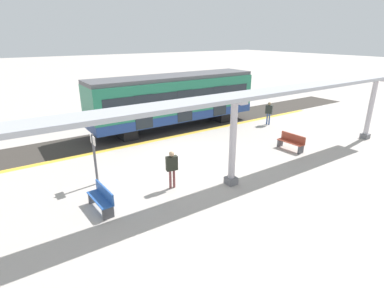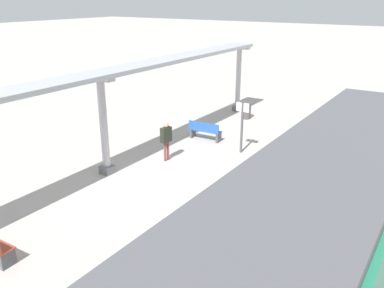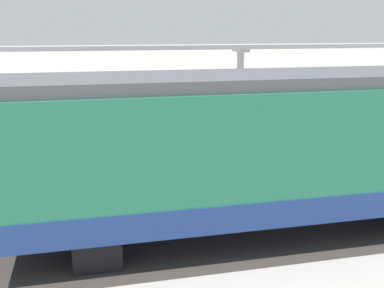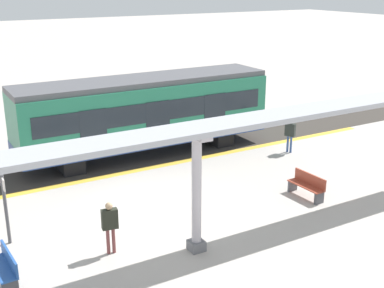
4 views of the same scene
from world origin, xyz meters
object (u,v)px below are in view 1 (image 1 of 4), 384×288
Objects in this scene: bench_mid_platform at (102,198)px; passenger_waiting_near_edge at (269,111)px; train_near_carriage at (174,100)px; passenger_by_the_benches at (172,165)px; canopy_pillar_second at (233,143)px; canopy_pillar_third at (370,109)px; platform_info_sign at (94,154)px; bench_near_end at (291,142)px.

passenger_waiting_near_edge is at bearing 108.17° from bench_mid_platform.
passenger_by_the_benches is (7.45, -4.58, -0.83)m from train_near_carriage.
train_near_carriage reaches higher than passenger_by_the_benches.
bench_mid_platform is 13.91m from passenger_waiting_near_edge.
canopy_pillar_third is (0.00, 10.67, 0.00)m from canopy_pillar_second.
platform_info_sign is (-3.16, -4.64, -0.50)m from canopy_pillar_second.
canopy_pillar_second reaches higher than platform_info_sign.
bench_mid_platform is (7.46, -7.48, -1.38)m from train_near_carriage.
platform_info_sign is at bearing -100.61° from bench_near_end.
train_near_carriage reaches higher than passenger_waiting_near_edge.
passenger_waiting_near_edge is (-5.41, -2.58, -0.84)m from canopy_pillar_third.
canopy_pillar_third is at bearing 78.36° from platform_info_sign.
canopy_pillar_third is 5.59m from bench_near_end.
platform_info_sign is at bearing -52.49° from train_near_carriage.
canopy_pillar_second is at bearing 78.10° from bench_mid_platform.
platform_info_sign is (-1.88, -10.05, 0.89)m from bench_near_end.
train_near_carriage reaches higher than platform_info_sign.
passenger_by_the_benches is at bearing 49.59° from platform_info_sign.
bench_mid_platform is at bearing -89.80° from passenger_by_the_benches.
canopy_pillar_third is (8.54, 8.31, -0.00)m from train_near_carriage.
train_near_carriage is 8.86m from canopy_pillar_second.
bench_near_end is (-1.27, -5.27, -1.38)m from canopy_pillar_third.
bench_near_end is 0.69× the size of platform_info_sign.
bench_near_end is at bearing 91.40° from passenger_by_the_benches.
passenger_waiting_near_edge reaches higher than bench_near_end.
train_near_carriage is at bearing 134.93° from bench_mid_platform.
canopy_pillar_third is at bearing 76.40° from bench_near_end.
canopy_pillar_second is 5.40m from bench_mid_platform.
bench_mid_platform is 0.96× the size of passenger_waiting_near_edge.
bench_near_end is at bearing 22.75° from train_near_carriage.
platform_info_sign is (-3.16, -15.32, -0.50)m from canopy_pillar_third.
bench_near_end is 0.96× the size of passenger_waiting_near_edge.
canopy_pillar_second is 2.37× the size of bench_near_end.
canopy_pillar_second is at bearing 55.79° from platform_info_sign.
bench_mid_platform is at bearing -93.90° from canopy_pillar_third.
platform_info_sign reaches higher than bench_mid_platform.
canopy_pillar_second reaches higher than passenger_waiting_near_edge.
platform_info_sign is 1.38× the size of passenger_by_the_benches.
bench_mid_platform is (0.20, -10.52, 0.00)m from bench_near_end.
passenger_by_the_benches is at bearing -116.18° from canopy_pillar_second.
passenger_waiting_near_edge is at bearing 123.77° from canopy_pillar_second.
canopy_pillar_second is 2.26× the size of passenger_by_the_benches.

